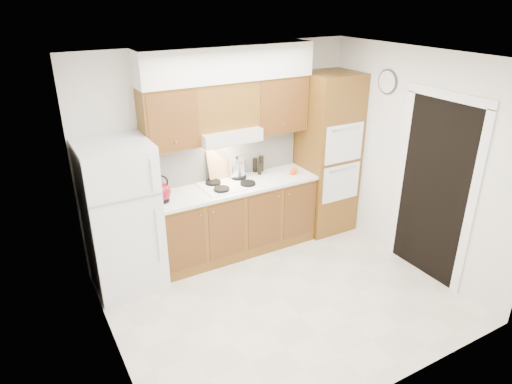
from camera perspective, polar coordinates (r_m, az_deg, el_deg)
floor at (r=5.25m, az=3.38°, el=-13.11°), size 3.60×3.60×0.00m
ceiling at (r=4.23m, az=4.26°, el=16.26°), size 3.60×3.60×0.00m
wall_back at (r=5.81m, az=-4.35°, el=5.20°), size 3.60×0.02×2.60m
wall_left at (r=3.99m, az=-18.55°, el=-5.25°), size 0.02×3.00×2.60m
wall_right at (r=5.71m, az=19.11°, el=3.59°), size 0.02×3.00×2.60m
fridge at (r=5.25m, az=-16.43°, el=-3.11°), size 0.75×0.72×1.72m
base_cabinets at (r=5.90m, az=-2.62°, el=-3.41°), size 2.11×0.60×0.90m
countertop at (r=5.69m, az=-2.66°, el=0.75°), size 2.13×0.62×0.04m
backsplash at (r=5.83m, az=-4.04°, el=4.46°), size 2.11×0.03×0.56m
oven_cabinet at (r=6.34m, az=8.87°, el=4.69°), size 0.70×0.65×2.20m
upper_cab_left at (r=5.25m, az=-10.89°, el=9.07°), size 0.63×0.33×0.70m
upper_cab_right at (r=5.85m, az=2.64°, el=10.98°), size 0.73×0.33×0.70m
range_hood at (r=5.52m, az=-3.66°, el=7.21°), size 0.75×0.45×0.15m
upper_cab_over_hood at (r=5.48m, az=-4.04°, el=10.87°), size 0.75×0.33×0.55m
soffit at (r=5.40m, az=-3.62°, el=15.82°), size 2.13×0.36×0.40m
cooktop at (r=5.68m, az=-3.20°, el=0.96°), size 0.74×0.50×0.01m
doorway at (r=5.59m, az=21.29°, el=0.03°), size 0.02×0.90×2.10m
wall_clock at (r=5.85m, az=16.13°, el=13.10°), size 0.02×0.30×0.30m
kettle at (r=5.28m, az=-11.75°, el=-0.05°), size 0.23×0.23×0.22m
cutting_board at (r=5.79m, az=-4.72°, el=3.45°), size 0.33×0.16×0.42m
stock_pot at (r=5.85m, az=-2.38°, el=3.11°), size 0.28×0.28×0.23m
condiment_a at (r=6.08m, az=0.68°, el=3.58°), size 0.07×0.07×0.21m
condiment_b at (r=6.06m, az=-0.13°, el=3.40°), size 0.08×0.08×0.19m
condiment_c at (r=5.97m, az=0.45°, el=2.92°), size 0.06×0.06×0.16m
orange_near at (r=5.99m, az=4.57°, el=2.48°), size 0.10×0.10×0.07m
orange_far at (r=6.03m, az=4.86°, el=2.67°), size 0.10×0.10×0.08m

